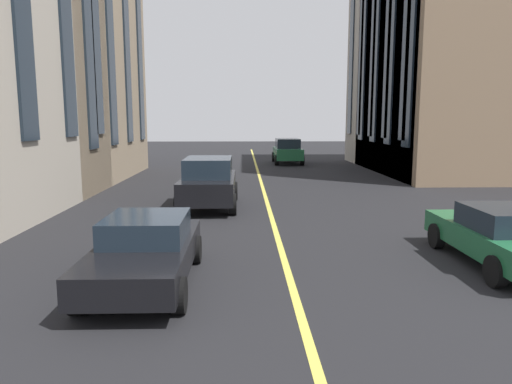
# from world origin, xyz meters

# --- Properties ---
(lane_centre_line) EXTENTS (80.00, 0.16, 0.01)m
(lane_centre_line) POSITION_xyz_m (20.00, 0.00, 0.00)
(lane_centre_line) COLOR #D8C64C
(lane_centre_line) RESTS_ON ground_plane
(car_black_parked_a) EXTENTS (4.70, 2.14, 1.88)m
(car_black_parked_a) POSITION_xyz_m (24.63, 2.27, 0.97)
(car_black_parked_a) COLOR black
(car_black_parked_a) RESTS_ON ground_plane
(car_black_mid) EXTENTS (4.40, 1.95, 1.37)m
(car_black_mid) POSITION_xyz_m (16.11, 2.93, 0.70)
(car_black_mid) COLOR black
(car_black_mid) RESTS_ON ground_plane
(car_green_far) EXTENTS (4.70, 2.14, 1.88)m
(car_green_far) POSITION_xyz_m (42.77, -2.43, 0.97)
(car_green_far) COLOR #1E6038
(car_green_far) RESTS_ON ground_plane
(car_green_oncoming) EXTENTS (4.40, 1.95, 1.37)m
(car_green_oncoming) POSITION_xyz_m (17.12, -4.90, 0.70)
(car_green_oncoming) COLOR #1E6038
(car_green_oncoming) RESTS_ON ground_plane
(building_right_near) EXTENTS (12.66, 13.77, 13.46)m
(building_right_near) POSITION_xyz_m (35.90, -14.32, 6.73)
(building_right_near) COLOR #846B51
(building_right_near) RESTS_ON ground_plane
(building_right_far) EXTENTS (15.74, 12.33, 15.86)m
(building_right_far) POSITION_xyz_m (38.00, -13.60, 7.93)
(building_right_far) COLOR #A89E8E
(building_right_far) RESTS_ON ground_plane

